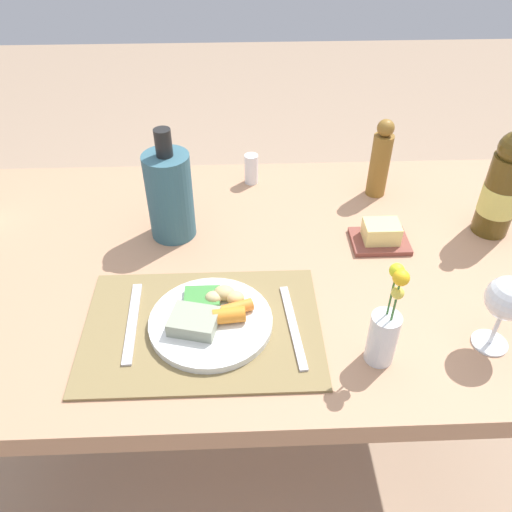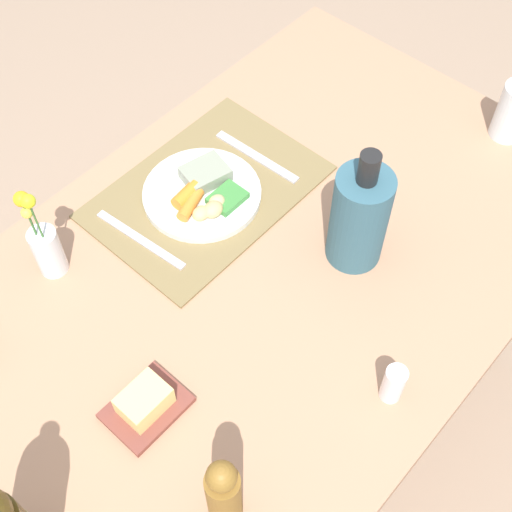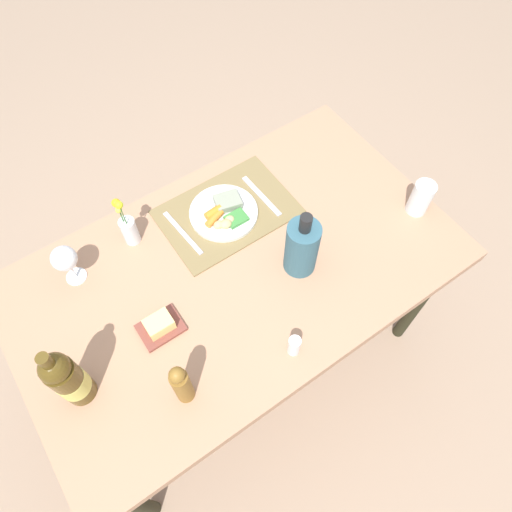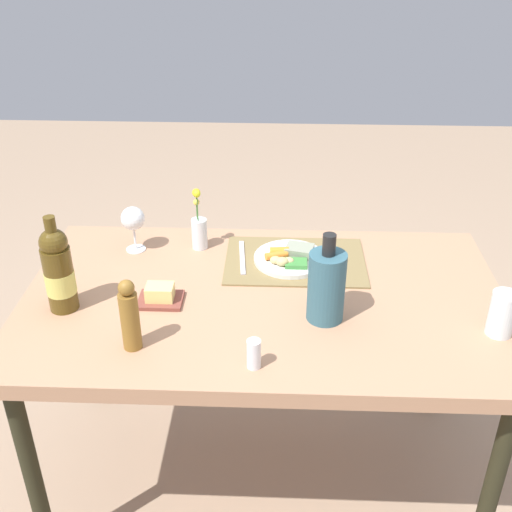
{
  "view_description": "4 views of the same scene",
  "coord_description": "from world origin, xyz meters",
  "views": [
    {
      "loc": [
        -0.02,
        -0.88,
        1.5
      ],
      "look_at": [
        0.01,
        -0.08,
        0.84
      ],
      "focal_mm": 36.37,
      "sensor_mm": 36.0,
      "label": 1
    },
    {
      "loc": [
        0.52,
        0.48,
        1.85
      ],
      "look_at": [
        0.02,
        0.03,
        0.88
      ],
      "focal_mm": 49.12,
      "sensor_mm": 36.0,
      "label": 2
    },
    {
      "loc": [
        0.37,
        0.65,
        2.09
      ],
      "look_at": [
        -0.05,
        0.04,
        0.85
      ],
      "focal_mm": 32.89,
      "sensor_mm": 36.0,
      "label": 3
    },
    {
      "loc": [
        -0.04,
        1.57,
        1.8
      ],
      "look_at": [
        0.03,
        -0.08,
        0.85
      ],
      "focal_mm": 43.97,
      "sensor_mm": 36.0,
      "label": 4
    }
  ],
  "objects": [
    {
      "name": "ground_plane",
      "position": [
        0.0,
        0.0,
        0.0
      ],
      "size": [
        8.0,
        8.0,
        0.0
      ],
      "primitive_type": "plane",
      "color": "tan"
    },
    {
      "name": "dining_table",
      "position": [
        0.0,
        0.0,
        0.7
      ],
      "size": [
        1.44,
        0.85,
        0.76
      ],
      "color": "tan",
      "rests_on": "ground_plane"
    },
    {
      "name": "placemat",
      "position": [
        -0.1,
        -0.2,
        0.76
      ],
      "size": [
        0.45,
        0.31,
        0.01
      ],
      "primitive_type": "cube",
      "color": "olive",
      "rests_on": "dining_table"
    },
    {
      "name": "dinner_plate",
      "position": [
        -0.08,
        -0.19,
        0.78
      ],
      "size": [
        0.24,
        0.24,
        0.04
      ],
      "color": "silver",
      "rests_on": "placemat"
    },
    {
      "name": "fork",
      "position": [
        -0.23,
        -0.19,
        0.77
      ],
      "size": [
        0.03,
        0.21,
        0.0
      ],
      "primitive_type": "cube",
      "rotation": [
        0.0,
        0.0,
        0.04
      ],
      "color": "silver",
      "rests_on": "placemat"
    },
    {
      "name": "knife",
      "position": [
        0.08,
        -0.21,
        0.77
      ],
      "size": [
        0.03,
        0.22,
        0.0
      ],
      "primitive_type": "cube",
      "rotation": [
        0.0,
        0.0,
        0.09
      ],
      "color": "silver",
      "rests_on": "placemat"
    },
    {
      "name": "butter_dish",
      "position": [
        0.3,
        0.05,
        0.78
      ],
      "size": [
        0.13,
        0.1,
        0.06
      ],
      "color": "brown",
      "rests_on": "dining_table"
    },
    {
      "name": "water_tumbler",
      "position": [
        -0.65,
        0.16,
        0.82
      ],
      "size": [
        0.07,
        0.07,
        0.13
      ],
      "color": "silver",
      "rests_on": "dining_table"
    },
    {
      "name": "flower_vase",
      "position": [
        0.23,
        -0.29,
        0.83
      ],
      "size": [
        0.05,
        0.05,
        0.22
      ],
      "color": "silver",
      "rests_on": "dining_table"
    },
    {
      "name": "wine_bottle",
      "position": [
        0.57,
        0.09,
        0.89
      ],
      "size": [
        0.08,
        0.08,
        0.29
      ],
      "color": "#523E14",
      "rests_on": "dining_table"
    },
    {
      "name": "cooler_bottle",
      "position": [
        -0.18,
        0.11,
        0.87
      ],
      "size": [
        0.1,
        0.1,
        0.27
      ],
      "color": "#35606E",
      "rests_on": "dining_table"
    },
    {
      "name": "pepper_mill",
      "position": [
        0.34,
        0.26,
        0.86
      ],
      "size": [
        0.05,
        0.05,
        0.21
      ],
      "color": "olive",
      "rests_on": "dining_table"
    },
    {
      "name": "salt_shaker",
      "position": [
        0.01,
        0.33,
        0.8
      ],
      "size": [
        0.04,
        0.04,
        0.08
      ],
      "primitive_type": "cylinder",
      "color": "white",
      "rests_on": "dining_table"
    },
    {
      "name": "wine_glass",
      "position": [
        0.44,
        -0.26,
        0.87
      ],
      "size": [
        0.08,
        0.08,
        0.16
      ],
      "color": "white",
      "rests_on": "dining_table"
    }
  ]
}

